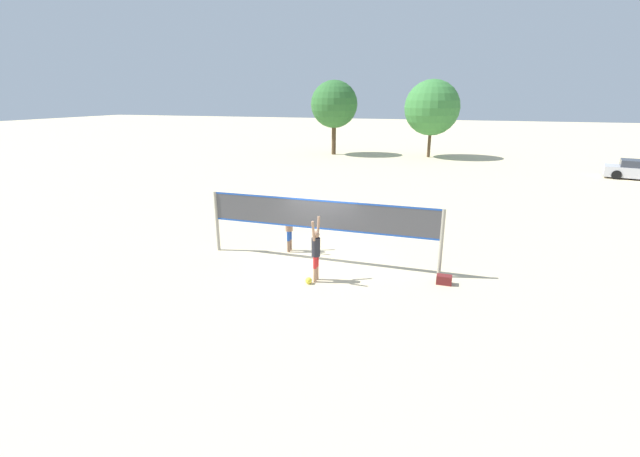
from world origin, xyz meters
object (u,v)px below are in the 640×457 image
volleyball (309,281)px  parked_car_near (637,170)px  tree_left_cluster (432,108)px  tree_right_cluster (334,104)px  player_spiker (316,249)px  volleyball_net (320,219)px  player_blocker (289,225)px  gear_bag (444,280)px

volleyball → parked_car_near: (16.38, 24.28, 0.50)m
tree_left_cluster → tree_right_cluster: tree_left_cluster is taller
player_spiker → parked_car_near: player_spiker is taller
player_spiker → parked_car_near: 28.97m
volleyball_net → volleyball: bearing=-82.9°
player_blocker → parked_car_near: size_ratio=0.46×
gear_bag → tree_right_cluster: (-12.22, 29.24, 4.77)m
volleyball → gear_bag: size_ratio=0.45×
volleyball → tree_right_cluster: size_ratio=0.03×
player_spiker → tree_right_cluster: bearing=15.3°
parked_car_near → tree_right_cluster: bearing=178.9°
volleyball_net → player_blocker: bearing=153.7°
player_spiker → tree_left_cluster: bearing=-2.0°
volleyball → tree_left_cluster: (1.25, 31.40, 4.55)m
player_blocker → volleyball: size_ratio=9.43×
player_blocker → player_spiker: bearing=38.7°
volleyball → tree_right_cluster: (-8.13, 30.55, 4.81)m
player_blocker → tree_left_cluster: 29.18m
parked_car_near → tree_left_cluster: tree_left_cluster is taller
volleyball_net → parked_car_near: (16.61, 22.41, -1.01)m
tree_left_cluster → tree_right_cluster: (-9.38, -0.85, 0.26)m
player_spiker → gear_bag: bearing=-75.4°
volleyball → tree_right_cluster: tree_right_cluster is taller
player_spiker → parked_car_near: bearing=-34.1°
volleyball_net → tree_left_cluster: tree_left_cluster is taller
tree_right_cluster → tree_left_cluster: bearing=5.2°
player_spiker → player_blocker: player_spiker is taller
volleyball_net → tree_right_cluster: (-7.90, 28.69, 3.30)m
volleyball_net → tree_right_cluster: tree_right_cluster is taller
tree_right_cluster → volleyball_net: bearing=-74.6°
gear_bag → parked_car_near: (12.29, 22.97, 0.46)m
gear_bag → tree_left_cluster: 30.55m
player_blocker → gear_bag: size_ratio=4.23×
volleyball_net → player_blocker: size_ratio=4.16×
volleyball → tree_left_cluster: tree_left_cluster is taller
gear_bag → volleyball: bearing=-162.2°
volleyball → player_blocker: bearing=123.3°
gear_bag → parked_car_near: 26.05m
volleyball_net → player_spiker: bearing=-76.5°
volleyball_net → volleyball: volleyball_net is taller
parked_car_near → tree_right_cluster: (-24.51, 6.27, 4.30)m
tree_left_cluster → player_spiker: bearing=-92.0°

